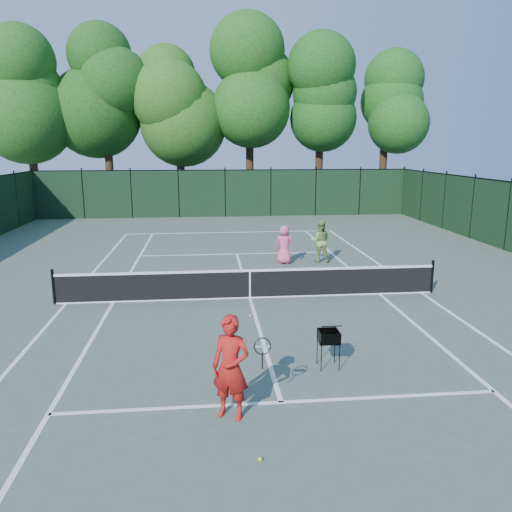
{
  "coord_description": "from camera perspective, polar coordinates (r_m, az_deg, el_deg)",
  "views": [
    {
      "loc": [
        -1.3,
        -14.63,
        4.6
      ],
      "look_at": [
        0.29,
        1.0,
        1.1
      ],
      "focal_mm": 35.0,
      "sensor_mm": 36.0,
      "label": 1
    }
  ],
  "objects": [
    {
      "name": "tree_3",
      "position": [
        37.33,
        -0.74,
        19.34
      ],
      "size": [
        7.0,
        7.0,
        14.45
      ],
      "color": "black",
      "rests_on": "ground"
    },
    {
      "name": "baseline_far",
      "position": [
        26.94,
        -2.96,
        2.72
      ],
      "size": [
        10.97,
        0.1,
        0.01
      ],
      "primitive_type": "cube",
      "color": "white",
      "rests_on": "ground"
    },
    {
      "name": "fence_far",
      "position": [
        32.8,
        -3.54,
        7.12
      ],
      "size": [
        24.0,
        0.05,
        3.0
      ],
      "primitive_type": "cube",
      "color": "black",
      "rests_on": "ground"
    },
    {
      "name": "ground",
      "position": [
        15.39,
        -0.7,
        -4.83
      ],
      "size": [
        90.0,
        90.0,
        0.0
      ],
      "primitive_type": "plane",
      "color": "#48574D",
      "rests_on": "ground"
    },
    {
      "name": "tree_0",
      "position": [
        38.14,
        -24.77,
        16.82
      ],
      "size": [
        6.4,
        6.4,
        13.14
      ],
      "color": "black",
      "rests_on": "ground"
    },
    {
      "name": "sideline_singles_left",
      "position": [
        15.59,
        -16.01,
        -5.09
      ],
      "size": [
        0.1,
        23.77,
        0.01
      ],
      "primitive_type": "cube",
      "color": "white",
      "rests_on": "ground"
    },
    {
      "name": "tree_4",
      "position": [
        37.33,
        7.42,
        17.91
      ],
      "size": [
        6.2,
        6.2,
        12.97
      ],
      "color": "black",
      "rests_on": "ground"
    },
    {
      "name": "service_line_near",
      "position": [
        9.51,
        2.89,
        -16.35
      ],
      "size": [
        8.23,
        0.1,
        0.01
      ],
      "primitive_type": "cube",
      "color": "white",
      "rests_on": "ground"
    },
    {
      "name": "tree_5",
      "position": [
        39.18,
        14.69,
        16.72
      ],
      "size": [
        5.8,
        5.8,
        12.23
      ],
      "color": "black",
      "rests_on": "ground"
    },
    {
      "name": "player_pink",
      "position": [
        19.7,
        3.27,
        1.31
      ],
      "size": [
        0.87,
        0.72,
        1.53
      ],
      "rotation": [
        0.0,
        0.0,
        2.77
      ],
      "color": "#ED537E",
      "rests_on": "ground"
    },
    {
      "name": "ball_hopper",
      "position": [
        10.68,
        8.31,
        -9.12
      ],
      "size": [
        0.47,
        0.47,
        0.81
      ],
      "rotation": [
        0.0,
        0.0,
        -0.1
      ],
      "color": "black",
      "rests_on": "ground"
    },
    {
      "name": "tree_1",
      "position": [
        37.46,
        -16.96,
        18.32
      ],
      "size": [
        6.8,
        6.8,
        13.98
      ],
      "color": "black",
      "rests_on": "ground"
    },
    {
      "name": "coach",
      "position": [
        8.67,
        -2.88,
        -12.6
      ],
      "size": [
        1.1,
        0.67,
        1.83
      ],
      "rotation": [
        0.0,
        0.0,
        -0.42
      ],
      "color": "red",
      "rests_on": "ground"
    },
    {
      "name": "loose_ball_midcourt",
      "position": [
        13.74,
        -0.67,
        -6.85
      ],
      "size": [
        0.07,
        0.07,
        0.07
      ],
      "primitive_type": "sphere",
      "color": "yellow",
      "rests_on": "ground"
    },
    {
      "name": "player_green",
      "position": [
        20.08,
        7.33,
        1.71
      ],
      "size": [
        0.9,
        0.74,
        1.71
      ],
      "rotation": [
        0.0,
        0.0,
        3.02
      ],
      "color": "#81A351",
      "rests_on": "ground"
    },
    {
      "name": "sideline_singles_right",
      "position": [
        16.26,
        13.94,
        -4.24
      ],
      "size": [
        0.1,
        23.77,
        0.01
      ],
      "primitive_type": "cube",
      "color": "white",
      "rests_on": "ground"
    },
    {
      "name": "sideline_doubles_left",
      "position": [
        15.89,
        -20.89,
        -5.11
      ],
      "size": [
        0.1,
        23.77,
        0.01
      ],
      "primitive_type": "cube",
      "color": "white",
      "rests_on": "ground"
    },
    {
      "name": "tennis_net",
      "position": [
        15.25,
        -0.7,
        -3.12
      ],
      "size": [
        11.69,
        0.09,
        1.06
      ],
      "color": "black",
      "rests_on": "ground"
    },
    {
      "name": "center_service_line",
      "position": [
        15.39,
        -0.7,
        -4.82
      ],
      "size": [
        0.1,
        12.8,
        0.01
      ],
      "primitive_type": "cube",
      "color": "white",
      "rests_on": "ground"
    },
    {
      "name": "tree_2",
      "position": [
        36.6,
        -8.86,
        17.32
      ],
      "size": [
        6.0,
        6.0,
        12.4
      ],
      "color": "black",
      "rests_on": "ground"
    },
    {
      "name": "service_line_far",
      "position": [
        21.56,
        -2.22,
        0.24
      ],
      "size": [
        8.23,
        0.1,
        0.01
      ],
      "primitive_type": "cube",
      "color": "white",
      "rests_on": "ground"
    },
    {
      "name": "loose_ball_near_cart",
      "position": [
        8.01,
        0.48,
        -22.2
      ],
      "size": [
        0.07,
        0.07,
        0.07
      ],
      "primitive_type": "sphere",
      "color": "#C8E22E",
      "rests_on": "ground"
    },
    {
      "name": "sideline_doubles_right",
      "position": [
        16.77,
        18.36,
        -4.01
      ],
      "size": [
        0.1,
        23.77,
        0.01
      ],
      "primitive_type": "cube",
      "color": "white",
      "rests_on": "ground"
    }
  ]
}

